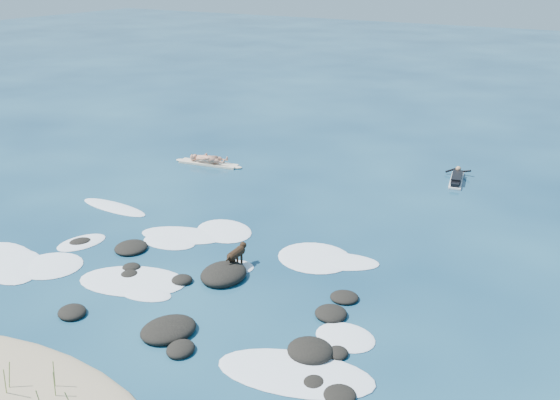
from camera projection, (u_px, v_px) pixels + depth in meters
The scene contains 6 objects.
ground at pixel (215, 263), 20.43m from camera, with size 160.00×160.00×0.00m, color #0A2642.
reef_rocks at pixel (214, 301), 17.96m from camera, with size 12.28×5.74×0.51m.
breaking_foam at pixel (165, 267), 20.16m from camera, with size 15.33×8.61×0.12m.
standing_surfer_rig at pixel (208, 149), 29.82m from camera, with size 3.56×1.08×2.02m.
paddling_surfer_rig at pixel (457, 178), 27.82m from camera, with size 1.26×2.61×0.45m.
dog at pixel (237, 253), 19.95m from camera, with size 0.34×1.22×0.77m.
Camera 1 is at (11.19, -14.60, 9.35)m, focal length 40.00 mm.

